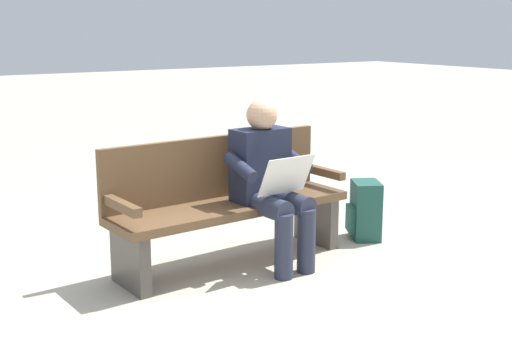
# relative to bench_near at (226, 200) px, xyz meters

# --- Properties ---
(ground_plane) EXTENTS (40.00, 40.00, 0.00)m
(ground_plane) POSITION_rel_bench_near_xyz_m (-0.00, 0.07, -0.46)
(ground_plane) COLOR #B7AD99
(bench_near) EXTENTS (1.83, 0.59, 0.90)m
(bench_near) POSITION_rel_bench_near_xyz_m (0.00, 0.00, 0.00)
(bench_near) COLOR brown
(bench_near) RESTS_ON ground
(person_seated) EXTENTS (0.59, 0.59, 1.18)m
(person_seated) POSITION_rel_bench_near_xyz_m (-0.23, 0.22, 0.17)
(person_seated) COLOR #1E2338
(person_seated) RESTS_ON ground
(backpack) EXTENTS (0.33, 0.35, 0.47)m
(backpack) POSITION_rel_bench_near_xyz_m (-1.20, 0.14, -0.23)
(backpack) COLOR #1E4C42
(backpack) RESTS_ON ground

